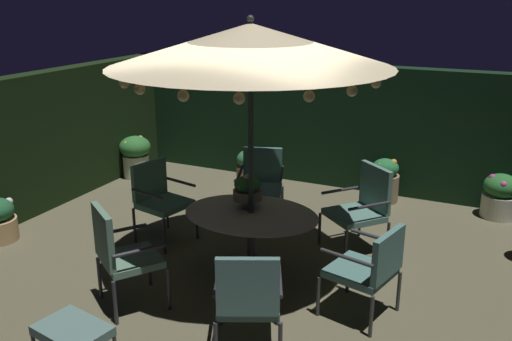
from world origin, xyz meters
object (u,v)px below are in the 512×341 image
patio_umbrella (251,45)px  potted_plant_right_near (500,195)px  potted_plant_back_center (385,180)px  patio_chair_north (248,296)px  patio_chair_northeast (370,266)px  patio_chair_east (363,204)px  patio_chair_south (159,195)px  patio_dining_table (251,226)px  centerpiece_planter (247,189)px  ottoman_footrest (73,332)px  patio_chair_southwest (120,251)px  potted_plant_right_far (136,155)px  patio_chair_southeast (262,181)px  potted_plant_front_corner (250,166)px

patio_umbrella → potted_plant_right_near: size_ratio=4.62×
potted_plant_back_center → patio_chair_north: bearing=-93.2°
patio_chair_northeast → patio_chair_east: (-0.45, 1.44, 0.03)m
patio_chair_north → patio_chair_south: size_ratio=1.00×
patio_dining_table → potted_plant_back_center: bearing=73.5°
patio_chair_north → centerpiece_planter: bearing=116.1°
patio_dining_table → ottoman_footrest: patio_dining_table is taller
patio_chair_north → potted_plant_right_near: 4.55m
patio_chair_southwest → patio_umbrella: bearing=55.0°
ottoman_footrest → potted_plant_right_far: 5.03m
patio_chair_southwest → potted_plant_right_far: size_ratio=1.51×
patio_umbrella → patio_chair_southwest: patio_umbrella is taller
centerpiece_planter → ottoman_footrest: bearing=-101.6°
patio_chair_east → ottoman_footrest: patio_chair_east is taller
ottoman_footrest → potted_plant_back_center: bearing=74.2°
patio_dining_table → patio_chair_northeast: size_ratio=1.62×
patio_umbrella → patio_chair_southeast: 2.38m
patio_dining_table → patio_chair_south: size_ratio=1.52×
centerpiece_planter → patio_chair_north: bearing=-63.9°
patio_chair_northeast → potted_plant_right_near: (1.02, 3.20, -0.22)m
patio_chair_northeast → centerpiece_planter: bearing=162.6°
patio_chair_south → potted_plant_right_far: 2.58m
potted_plant_right_near → potted_plant_back_center: size_ratio=0.95×
patio_chair_south → potted_plant_back_center: (2.24, 2.51, -0.26)m
ottoman_footrest → patio_chair_northeast: bearing=42.5°
patio_dining_table → patio_chair_north: (0.60, -1.31, -0.00)m
potted_plant_back_center → patio_chair_south: bearing=-131.7°
patio_umbrella → potted_plant_front_corner: (-1.31, 2.72, -2.19)m
centerpiece_planter → patio_chair_southwest: 1.53m
patio_umbrella → patio_chair_south: patio_umbrella is taller
patio_chair_east → patio_chair_southwest: 2.89m
patio_chair_south → patio_chair_northeast: bearing=-12.9°
patio_dining_table → patio_chair_northeast: (1.39, -0.34, -0.02)m
patio_chair_southeast → patio_chair_southwest: bearing=-97.6°
patio_chair_southeast → patio_chair_south: (-0.91, -1.05, 0.01)m
ottoman_footrest → patio_chair_southwest: bearing=105.2°
patio_chair_north → potted_plant_front_corner: size_ratio=1.78×
patio_chair_north → patio_chair_southeast: size_ratio=1.00×
patio_chair_southeast → patio_chair_southwest: size_ratio=0.93×
patio_chair_northeast → potted_plant_right_near: size_ratio=1.50×
patio_dining_table → potted_plant_back_center: (0.83, 2.81, -0.23)m
potted_plant_right_near → potted_plant_back_center: bearing=-178.4°
patio_dining_table → potted_plant_right_near: (2.41, 2.85, -0.24)m
patio_chair_southwest → potted_plant_front_corner: 3.94m
potted_plant_right_far → potted_plant_front_corner: size_ratio=1.27×
patio_chair_southwest → potted_plant_front_corner: (-0.49, 3.90, -0.33)m
potted_plant_right_near → potted_plant_front_corner: 3.72m
potted_plant_front_corner → potted_plant_right_near: bearing=2.1°
potted_plant_right_near → potted_plant_back_center: (-1.57, -0.04, 0.00)m
potted_plant_right_far → potted_plant_right_near: potted_plant_right_far is taller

